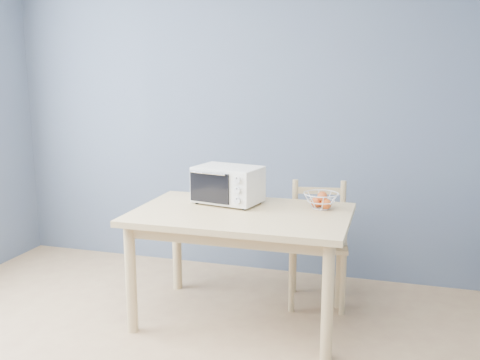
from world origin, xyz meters
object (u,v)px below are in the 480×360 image
(toaster_oven, at_px, (226,184))
(dining_chair, at_px, (318,244))
(dining_table, at_px, (241,226))
(fruit_basket, at_px, (321,200))

(toaster_oven, height_order, dining_chair, toaster_oven)
(dining_table, relative_size, toaster_oven, 2.86)
(dining_table, bearing_deg, dining_chair, 45.35)
(dining_table, bearing_deg, toaster_oven, 131.03)
(toaster_oven, distance_m, dining_chair, 0.80)
(dining_chair, bearing_deg, toaster_oven, -165.61)
(dining_table, distance_m, toaster_oven, 0.35)
(dining_table, height_order, dining_chair, dining_chair)
(dining_table, bearing_deg, fruit_basket, 24.20)
(dining_table, relative_size, dining_chair, 1.61)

